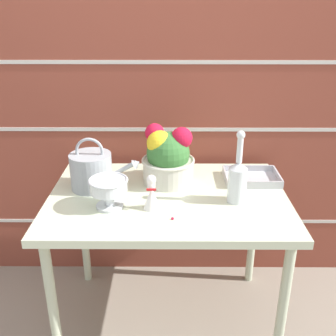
{
  "coord_description": "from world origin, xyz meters",
  "views": [
    {
      "loc": [
        0.01,
        -1.62,
        1.57
      ],
      "look_at": [
        0.0,
        0.04,
        0.86
      ],
      "focal_mm": 42.0,
      "sensor_mm": 36.0,
      "label": 1
    }
  ],
  "objects_px": {
    "wire_tray": "(251,178)",
    "glass_decanter": "(238,179)",
    "crystal_pedestal_bowl": "(109,188)",
    "watering_can": "(92,170)",
    "flower_planter": "(168,157)",
    "figurine_vase": "(152,195)"
  },
  "relations": [
    {
      "from": "watering_can",
      "to": "flower_planter",
      "type": "distance_m",
      "value": 0.37
    },
    {
      "from": "figurine_vase",
      "to": "wire_tray",
      "type": "bearing_deg",
      "value": 31.01
    },
    {
      "from": "flower_planter",
      "to": "wire_tray",
      "type": "distance_m",
      "value": 0.44
    },
    {
      "from": "watering_can",
      "to": "flower_planter",
      "type": "xyz_separation_m",
      "value": [
        0.36,
        0.07,
        0.04
      ]
    },
    {
      "from": "glass_decanter",
      "to": "wire_tray",
      "type": "relative_size",
      "value": 1.23
    },
    {
      "from": "flower_planter",
      "to": "wire_tray",
      "type": "xyz_separation_m",
      "value": [
        0.42,
        0.02,
        -0.12
      ]
    },
    {
      "from": "watering_can",
      "to": "wire_tray",
      "type": "bearing_deg",
      "value": 6.31
    },
    {
      "from": "glass_decanter",
      "to": "figurine_vase",
      "type": "height_order",
      "value": "glass_decanter"
    },
    {
      "from": "watering_can",
      "to": "crystal_pedestal_bowl",
      "type": "distance_m",
      "value": 0.22
    },
    {
      "from": "crystal_pedestal_bowl",
      "to": "flower_planter",
      "type": "xyz_separation_m",
      "value": [
        0.25,
        0.26,
        0.04
      ]
    },
    {
      "from": "crystal_pedestal_bowl",
      "to": "glass_decanter",
      "type": "xyz_separation_m",
      "value": [
        0.56,
        0.06,
        0.02
      ]
    },
    {
      "from": "wire_tray",
      "to": "glass_decanter",
      "type": "bearing_deg",
      "value": -116.57
    },
    {
      "from": "crystal_pedestal_bowl",
      "to": "glass_decanter",
      "type": "relative_size",
      "value": 0.51
    },
    {
      "from": "watering_can",
      "to": "figurine_vase",
      "type": "height_order",
      "value": "watering_can"
    },
    {
      "from": "crystal_pedestal_bowl",
      "to": "wire_tray",
      "type": "xyz_separation_m",
      "value": [
        0.67,
        0.28,
        -0.08
      ]
    },
    {
      "from": "crystal_pedestal_bowl",
      "to": "flower_planter",
      "type": "distance_m",
      "value": 0.37
    },
    {
      "from": "crystal_pedestal_bowl",
      "to": "figurine_vase",
      "type": "xyz_separation_m",
      "value": [
        0.18,
        -0.01,
        -0.03
      ]
    },
    {
      "from": "watering_can",
      "to": "crystal_pedestal_bowl",
      "type": "bearing_deg",
      "value": -60.91
    },
    {
      "from": "watering_can",
      "to": "wire_tray",
      "type": "height_order",
      "value": "watering_can"
    },
    {
      "from": "watering_can",
      "to": "flower_planter",
      "type": "bearing_deg",
      "value": 10.7
    },
    {
      "from": "flower_planter",
      "to": "figurine_vase",
      "type": "relative_size",
      "value": 1.83
    },
    {
      "from": "crystal_pedestal_bowl",
      "to": "glass_decanter",
      "type": "distance_m",
      "value": 0.56
    }
  ]
}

